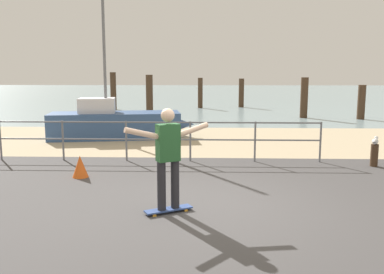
% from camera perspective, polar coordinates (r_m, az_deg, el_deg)
% --- Properties ---
extents(ground_plane, '(24.00, 10.00, 0.04)m').
position_cam_1_polar(ground_plane, '(6.41, 1.78, -12.26)').
color(ground_plane, '#474444').
rests_on(ground_plane, ground).
extents(beach_strip, '(24.00, 6.00, 0.04)m').
position_cam_1_polar(beach_strip, '(14.16, 1.94, -0.44)').
color(beach_strip, tan).
rests_on(beach_strip, ground).
extents(sea_surface, '(72.00, 50.00, 0.04)m').
position_cam_1_polar(sea_surface, '(42.03, 2.02, 5.84)').
color(sea_surface, '#849EA3').
rests_on(sea_surface, ground).
extents(railing_fence, '(11.59, 0.05, 1.05)m').
position_cam_1_polar(railing_fence, '(11.08, -13.12, 0.35)').
color(railing_fence, slate).
rests_on(railing_fence, ground).
extents(sailboat, '(5.06, 2.11, 5.56)m').
position_cam_1_polar(sailboat, '(14.68, -9.74, 1.85)').
color(sailboat, '#335184').
rests_on(sailboat, ground).
extents(skateboard, '(0.80, 0.56, 0.08)m').
position_cam_1_polar(skateboard, '(7.00, -3.20, -9.80)').
color(skateboard, '#334C8C').
rests_on(skateboard, ground).
extents(skateboarder, '(1.31, 0.77, 1.65)m').
position_cam_1_polar(skateboarder, '(6.76, -3.27, -2.15)').
color(skateboarder, '#26262B').
rests_on(skateboarder, skateboard).
extents(bollard_short, '(0.18, 0.18, 0.56)m').
position_cam_1_polar(bollard_short, '(11.11, 23.50, -2.34)').
color(bollard_short, '#422D1E').
rests_on(bollard_short, ground).
extents(seagull, '(0.27, 0.45, 0.18)m').
position_cam_1_polar(seagull, '(11.07, 23.62, -0.51)').
color(seagull, white).
rests_on(seagull, bollard_short).
extents(groyne_post_0, '(0.35, 0.35, 2.22)m').
position_cam_1_polar(groyne_post_0, '(25.66, -10.64, 6.15)').
color(groyne_post_0, '#422D1E').
rests_on(groyne_post_0, ground).
extents(groyne_post_1, '(0.36, 0.36, 2.11)m').
position_cam_1_polar(groyne_post_1, '(22.16, -5.80, 5.68)').
color(groyne_post_1, '#422D1E').
rests_on(groyne_post_1, ground).
extents(groyne_post_2, '(0.30, 0.30, 1.88)m').
position_cam_1_polar(groyne_post_2, '(26.12, 1.13, 5.98)').
color(groyne_post_2, '#422D1E').
rests_on(groyne_post_2, ground).
extents(groyne_post_3, '(0.33, 0.33, 1.82)m').
position_cam_1_polar(groyne_post_3, '(26.90, 6.71, 5.95)').
color(groyne_post_3, '#422D1E').
rests_on(groyne_post_3, ground).
extents(groyne_post_4, '(0.36, 0.36, 2.00)m').
position_cam_1_polar(groyne_post_4, '(21.38, 14.98, 5.15)').
color(groyne_post_4, '#422D1E').
rests_on(groyne_post_4, ground).
extents(groyne_post_5, '(0.36, 0.36, 1.65)m').
position_cam_1_polar(groyne_post_5, '(21.62, 22.00, 4.39)').
color(groyne_post_5, '#422D1E').
rests_on(groyne_post_5, ground).
extents(traffic_cone, '(0.36, 0.36, 0.50)m').
position_cam_1_polar(traffic_cone, '(9.48, -14.94, -3.94)').
color(traffic_cone, '#E55919').
rests_on(traffic_cone, ground).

